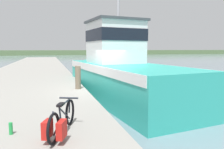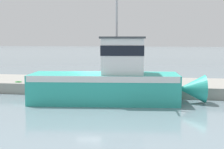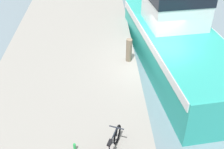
% 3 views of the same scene
% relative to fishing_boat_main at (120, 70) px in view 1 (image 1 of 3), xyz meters
% --- Properties ---
extents(ground_plane, '(320.00, 320.00, 0.00)m').
position_rel_fishing_boat_main_xyz_m(ground_plane, '(-1.17, -1.21, -1.45)').
color(ground_plane, gray).
extents(dock_pier, '(5.96, 80.00, 0.76)m').
position_rel_fishing_boat_main_xyz_m(dock_pier, '(-4.92, -1.21, -1.07)').
color(dock_pier, gray).
rests_on(dock_pier, ground_plane).
extents(far_shoreline, '(180.00, 5.00, 1.97)m').
position_rel_fishing_boat_main_xyz_m(far_shoreline, '(28.83, 81.41, -0.46)').
color(far_shoreline, '#567047').
rests_on(far_shoreline, ground_plane).
extents(fishing_boat_main, '(4.23, 10.86, 9.63)m').
position_rel_fishing_boat_main_xyz_m(fishing_boat_main, '(0.00, 0.00, 0.00)').
color(fishing_boat_main, teal).
rests_on(fishing_boat_main, ground_plane).
extents(bicycle_touring, '(0.82, 1.60, 0.68)m').
position_rel_fishing_boat_main_xyz_m(bicycle_touring, '(-3.34, -6.22, -0.38)').
color(bicycle_touring, black).
rests_on(bicycle_touring, dock_pier).
extents(mooring_post, '(0.25, 0.25, 1.03)m').
position_rel_fishing_boat_main_xyz_m(mooring_post, '(-2.28, -0.94, -0.17)').
color(mooring_post, '#756651').
rests_on(mooring_post, dock_pier).
extents(water_bottle_by_bike, '(0.08, 0.08, 0.26)m').
position_rel_fishing_boat_main_xyz_m(water_bottle_by_bike, '(-4.33, -5.82, -0.56)').
color(water_bottle_by_bike, green).
rests_on(water_bottle_by_bike, dock_pier).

